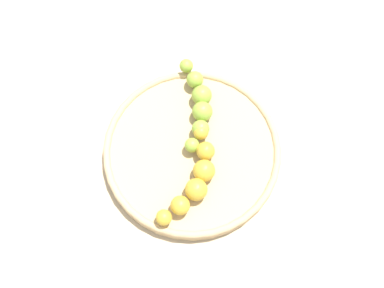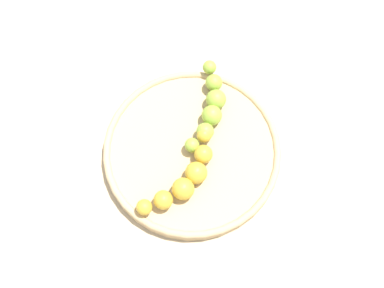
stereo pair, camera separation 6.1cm
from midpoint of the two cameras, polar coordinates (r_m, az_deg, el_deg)
ground_plane at (r=0.64m, az=-2.68°, el=-1.58°), size 2.40×2.40×0.00m
fruit_bowl at (r=0.63m, az=-2.73°, el=-1.21°), size 0.25×0.25×0.02m
banana_spotted at (r=0.59m, az=-2.48°, el=-4.78°), size 0.07×0.15×0.03m
banana_green at (r=0.64m, az=-1.90°, el=4.89°), size 0.06×0.14×0.03m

